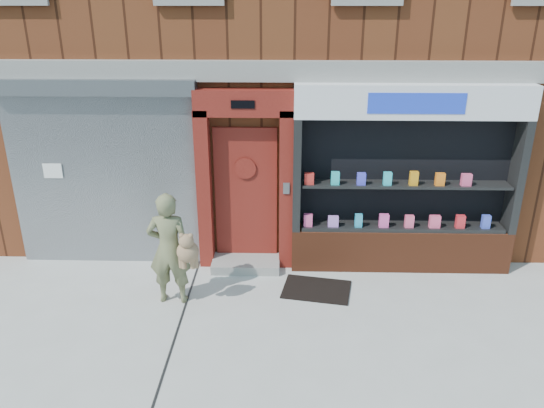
{
  "coord_description": "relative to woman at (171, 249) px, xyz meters",
  "views": [
    {
      "loc": [
        -0.12,
        -6.0,
        4.22
      ],
      "look_at": [
        -0.3,
        1.0,
        1.42
      ],
      "focal_mm": 35.0,
      "sensor_mm": 36.0,
      "label": 1
    }
  ],
  "objects": [
    {
      "name": "shutter_bay",
      "position": [
        -1.27,
        1.25,
        0.87
      ],
      "size": [
        3.1,
        0.3,
        3.04
      ],
      "color": "gray",
      "rests_on": "ground"
    },
    {
      "name": "pharmacy_bay",
      "position": [
        3.48,
        1.14,
        0.52
      ],
      "size": [
        3.5,
        0.41,
        3.0
      ],
      "color": "maroon",
      "rests_on": "ground"
    },
    {
      "name": "red_door_bay",
      "position": [
        0.98,
        1.18,
        0.61
      ],
      "size": [
        1.52,
        0.58,
        2.9
      ],
      "color": "#611610",
      "rests_on": "ground"
    },
    {
      "name": "ground",
      "position": [
        1.73,
        -0.68,
        -0.85
      ],
      "size": [
        80.0,
        80.0,
        0.0
      ],
      "primitive_type": "plane",
      "color": "#9E9E99",
      "rests_on": "ground"
    },
    {
      "name": "woman",
      "position": [
        0.0,
        0.0,
        0.0
      ],
      "size": [
        0.76,
        0.53,
        1.68
      ],
      "color": "#676945",
      "rests_on": "ground"
    },
    {
      "name": "building",
      "position": [
        1.73,
        5.32,
        3.15
      ],
      "size": [
        12.0,
        8.16,
        8.0
      ],
      "color": "#552613",
      "rests_on": "ground"
    },
    {
      "name": "doormat",
      "position": [
        2.1,
        0.35,
        -0.84
      ],
      "size": [
        1.12,
        0.87,
        0.03
      ],
      "primitive_type": "cube",
      "rotation": [
        0.0,
        0.0,
        -0.18
      ],
      "color": "black",
      "rests_on": "ground"
    }
  ]
}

